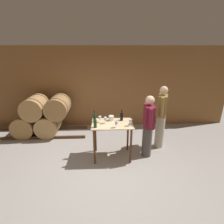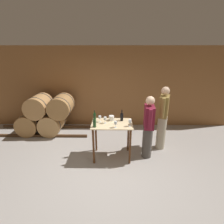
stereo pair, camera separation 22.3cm
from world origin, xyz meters
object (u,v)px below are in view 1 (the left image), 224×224
wine_glass_near_right (116,123)px  person_host (161,116)px  person_visitor_with_scarf (148,126)px  wine_bottle_center (122,117)px  wine_bottle_left (95,123)px  wine_glass_far_side (131,121)px  wine_glass_near_left (100,118)px  ice_bucket (111,118)px  wine_glass_near_center (105,119)px  wine_bottle_far_left (95,117)px

wine_glass_near_right → person_host: 1.42m
person_host → person_visitor_with_scarf: bearing=-136.7°
wine_bottle_center → person_visitor_with_scarf: person_visitor_with_scarf is taller
wine_bottle_left → wine_glass_far_side: (0.80, 0.05, 0.02)m
wine_bottle_center → wine_glass_far_side: bearing=-62.3°
wine_glass_near_left → person_host: (1.62, 0.36, -0.13)m
ice_bucket → wine_glass_near_center: bearing=-129.1°
wine_bottle_center → person_visitor_with_scarf: size_ratio=0.18×
person_visitor_with_scarf → ice_bucket: bearing=168.9°
wine_bottle_left → wine_bottle_center: size_ratio=0.94×
wine_bottle_left → person_visitor_with_scarf: (1.27, 0.23, -0.19)m
wine_glass_near_right → ice_bucket: 0.44m
wine_glass_near_center → ice_bucket: 0.24m
wine_glass_near_center → person_visitor_with_scarf: person_visitor_with_scarf is taller
wine_bottle_center → person_visitor_with_scarf: bearing=-13.9°
wine_bottle_far_left → ice_bucket: size_ratio=2.24×
ice_bucket → wine_glass_far_side: bearing=-39.1°
wine_bottle_center → person_host: 1.12m
person_host → wine_glass_near_left: bearing=-167.4°
wine_bottle_left → wine_bottle_far_left: bearing=95.4°
wine_bottle_left → person_visitor_with_scarf: bearing=10.1°
wine_bottle_left → wine_glass_near_left: bearing=71.0°
wine_bottle_left → wine_bottle_center: wine_bottle_center is taller
wine_glass_far_side → person_visitor_with_scarf: 0.53m
person_visitor_with_scarf → wine_bottle_center: bearing=166.1°
wine_bottle_left → wine_glass_near_right: (0.47, -0.02, 0.01)m
wine_bottle_center → wine_glass_far_side: wine_bottle_center is taller
wine_glass_near_center → wine_glass_near_right: 0.35m
ice_bucket → wine_bottle_far_left: bearing=-167.8°
wine_bottle_left → wine_glass_near_right: wine_bottle_left is taller
wine_glass_near_center → person_host: (1.49, 0.43, -0.13)m
wine_bottle_far_left → wine_bottle_left: 0.31m
wine_glass_far_side → ice_bucket: size_ratio=1.23×
wine_bottle_far_left → wine_glass_near_center: (0.26, -0.09, -0.00)m
wine_glass_near_center → person_host: 1.55m
wine_bottle_center → wine_glass_far_side: 0.37m
ice_bucket → person_visitor_with_scarf: (0.89, -0.17, -0.15)m
wine_glass_near_center → person_visitor_with_scarf: 1.06m
wine_glass_far_side → ice_bucket: wine_glass_far_side is taller
wine_glass_near_center → person_visitor_with_scarf: bearing=0.4°
wine_bottle_left → wine_glass_near_center: 0.32m
wine_glass_far_side → wine_glass_near_left: bearing=161.6°
wine_bottle_far_left → wine_bottle_left: (0.03, -0.31, -0.02)m
wine_glass_near_left → wine_glass_near_right: 0.49m
wine_bottle_far_left → person_visitor_with_scarf: size_ratio=0.19×
wine_bottle_far_left → wine_glass_near_right: size_ratio=1.94×
wine_glass_near_center → wine_glass_far_side: size_ratio=0.98×
wine_bottle_center → wine_glass_near_left: (-0.53, -0.10, 0.02)m
wine_glass_near_center → person_host: size_ratio=0.09×
wine_bottle_far_left → wine_glass_far_side: wine_bottle_far_left is taller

